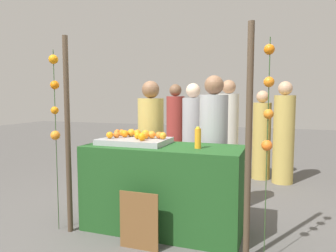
{
  "coord_description": "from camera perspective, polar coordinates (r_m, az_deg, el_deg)",
  "views": [
    {
      "loc": [
        1.17,
        -3.15,
        1.45
      ],
      "look_at": [
        0.0,
        0.15,
        1.12
      ],
      "focal_mm": 33.81,
      "sensor_mm": 36.0,
      "label": 1
    }
  ],
  "objects": [
    {
      "name": "vendor_right",
      "position": [
        3.87,
        8.15,
        -4.48
      ],
      "size": [
        0.34,
        0.34,
        1.7
      ],
      "color": "#99999E",
      "rests_on": "ground_plane"
    },
    {
      "name": "crowd_person_0",
      "position": [
        5.46,
        10.75,
        -1.53
      ],
      "size": [
        0.35,
        0.35,
        1.73
      ],
      "color": "beige",
      "rests_on": "ground_plane"
    },
    {
      "name": "orange_6",
      "position": [
        3.53,
        -2.96,
        -1.58
      ],
      "size": [
        0.08,
        0.08,
        0.08
      ],
      "primitive_type": "sphere",
      "color": "orange",
      "rests_on": "orange_tray"
    },
    {
      "name": "orange_tray",
      "position": [
        3.56,
        -6.01,
        -2.71
      ],
      "size": [
        0.75,
        0.53,
        0.06
      ],
      "primitive_type": "cube",
      "color": "#9EA0A5",
      "rests_on": "stall_counter"
    },
    {
      "name": "vendor_left",
      "position": [
        4.09,
        -3.1,
        -4.24
      ],
      "size": [
        0.33,
        0.33,
        1.65
      ],
      "color": "tan",
      "rests_on": "ground_plane"
    },
    {
      "name": "juice_bottle",
      "position": [
        3.23,
        5.41,
        -2.2
      ],
      "size": [
        0.07,
        0.07,
        0.22
      ],
      "color": "orange",
      "rests_on": "stall_counter"
    },
    {
      "name": "ground_plane",
      "position": [
        3.65,
        -0.82,
        -17.98
      ],
      "size": [
        24.0,
        24.0,
        0.0
      ],
      "primitive_type": "plane",
      "color": "#565451"
    },
    {
      "name": "orange_4",
      "position": [
        3.62,
        -4.06,
        -1.41
      ],
      "size": [
        0.09,
        0.09,
        0.09
      ],
      "primitive_type": "sphere",
      "color": "orange",
      "rests_on": "orange_tray"
    },
    {
      "name": "canopy_post_right",
      "position": [
        2.79,
        14.31,
        -3.31
      ],
      "size": [
        0.06,
        0.06,
        2.07
      ],
      "primitive_type": "cylinder",
      "color": "#473828",
      "rests_on": "ground_plane"
    },
    {
      "name": "crowd_person_4",
      "position": [
        5.59,
        20.13,
        -1.74
      ],
      "size": [
        0.34,
        0.34,
        1.7
      ],
      "color": "tan",
      "rests_on": "ground_plane"
    },
    {
      "name": "orange_3",
      "position": [
        3.35,
        -4.73,
        -1.97
      ],
      "size": [
        0.08,
        0.08,
        0.08
      ],
      "primitive_type": "sphere",
      "color": "orange",
      "rests_on": "orange_tray"
    },
    {
      "name": "orange_1",
      "position": [
        3.49,
        -4.15,
        -1.67
      ],
      "size": [
        0.08,
        0.08,
        0.08
      ],
      "primitive_type": "sphere",
      "color": "orange",
      "rests_on": "orange_tray"
    },
    {
      "name": "orange_7",
      "position": [
        3.8,
        -8.38,
        -1.19
      ],
      "size": [
        0.08,
        0.08,
        0.08
      ],
      "primitive_type": "sphere",
      "color": "orange",
      "rests_on": "orange_tray"
    },
    {
      "name": "orange_11",
      "position": [
        3.61,
        -9.3,
        -1.57
      ],
      "size": [
        0.07,
        0.07,
        0.07
      ],
      "primitive_type": "sphere",
      "color": "orange",
      "rests_on": "orange_tray"
    },
    {
      "name": "crowd_person_3",
      "position": [
        4.94,
        4.5,
        -2.57
      ],
      "size": [
        0.33,
        0.33,
        1.65
      ],
      "color": "#99999E",
      "rests_on": "ground_plane"
    },
    {
      "name": "orange_8",
      "position": [
        3.52,
        -1.64,
        -1.65
      ],
      "size": [
        0.08,
        0.08,
        0.08
      ],
      "primitive_type": "sphere",
      "color": "orange",
      "rests_on": "orange_tray"
    },
    {
      "name": "chalkboard_sign",
      "position": [
        3.13,
        -5.22,
        -16.75
      ],
      "size": [
        0.39,
        0.03,
        0.57
      ],
      "color": "brown",
      "rests_on": "ground_plane"
    },
    {
      "name": "orange_5",
      "position": [
        3.69,
        -5.57,
        -1.3
      ],
      "size": [
        0.08,
        0.08,
        0.08
      ],
      "primitive_type": "sphere",
      "color": "orange",
      "rests_on": "orange_tray"
    },
    {
      "name": "garland_strand_left",
      "position": [
        3.55,
        -19.77,
        4.59
      ],
      "size": [
        0.1,
        0.11,
        1.93
      ],
      "color": "#2D4C23",
      "rests_on": "ground_plane"
    },
    {
      "name": "crowd_person_2",
      "position": [
        5.77,
        16.49,
        -2.1
      ],
      "size": [
        0.31,
        0.31,
        1.55
      ],
      "color": "tan",
      "rests_on": "ground_plane"
    },
    {
      "name": "orange_10",
      "position": [
        3.86,
        -9.12,
        -1.14
      ],
      "size": [
        0.07,
        0.07,
        0.07
      ],
      "primitive_type": "sphere",
      "color": "orange",
      "rests_on": "orange_tray"
    },
    {
      "name": "canopy_post_left",
      "position": [
        3.48,
        -17.62,
        -1.72
      ],
      "size": [
        0.06,
        0.06,
        2.07
      ],
      "primitive_type": "cylinder",
      "color": "#473828",
      "rests_on": "ground_plane"
    },
    {
      "name": "stall_counter",
      "position": [
        3.5,
        -0.83,
        -11.04
      ],
      "size": [
        1.69,
        0.71,
        0.92
      ],
      "primitive_type": "cube",
      "color": "#1E4C1E",
      "rests_on": "ground_plane"
    },
    {
      "name": "garland_strand_right",
      "position": [
        2.77,
        17.63,
        4.21
      ],
      "size": [
        0.09,
        0.1,
        1.93
      ],
      "color": "#2D4C23",
      "rests_on": "ground_plane"
    },
    {
      "name": "orange_12",
      "position": [
        3.46,
        -0.92,
        -1.76
      ],
      "size": [
        0.08,
        0.08,
        0.08
      ],
      "primitive_type": "sphere",
      "color": "orange",
      "rests_on": "orange_tray"
    },
    {
      "name": "orange_9",
      "position": [
        3.48,
        -5.47,
        -1.76
      ],
      "size": [
        0.08,
        0.08,
        0.08
      ],
      "primitive_type": "sphere",
      "color": "orange",
      "rests_on": "orange_tray"
    },
    {
      "name": "orange_13",
      "position": [
        3.59,
        -10.46,
        -1.61
      ],
      "size": [
        0.08,
        0.08,
        0.08
      ],
      "primitive_type": "sphere",
      "color": "orange",
      "rests_on": "orange_tray"
    },
    {
      "name": "crowd_person_1",
      "position": [
        5.96,
        1.34,
        -1.08
      ],
      "size": [
        0.34,
        0.34,
        1.68
      ],
      "color": "maroon",
      "rests_on": "ground_plane"
    },
    {
      "name": "orange_0",
      "position": [
        3.66,
        -7.8,
        -1.39
      ],
      "size": [
        0.08,
        0.08,
        0.08
      ],
      "primitive_type": "sphere",
      "color": "orange",
      "rests_on": "orange_tray"
    },
    {
      "name": "orange_2",
      "position": [
        3.71,
        -6.66,
        -1.22
      ],
      "size": [
        0.09,
        0.09,
        0.09
      ],
      "primitive_type": "sphere",
      "color": "orange",
      "rests_on": "orange_tray"
    }
  ]
}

